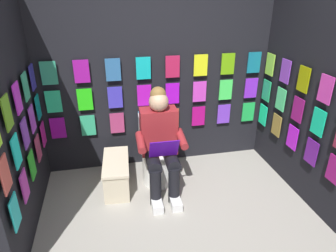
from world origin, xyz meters
name	(u,v)px	position (x,y,z in m)	size (l,w,h in m)	color
display_wall_back	(157,80)	(0.00, -1.73, 1.10)	(2.90, 0.14, 2.22)	black
display_wall_left	(307,95)	(-1.45, -0.84, 1.10)	(0.14, 1.68, 2.22)	black
display_wall_right	(11,118)	(1.45, -0.84, 1.10)	(0.14, 1.68, 2.22)	black
toilet	(157,154)	(0.09, -1.28, 0.33)	(0.41, 0.56, 0.77)	white
person_reading	(160,143)	(0.09, -1.05, 0.60)	(0.53, 0.69, 1.19)	maroon
comic_longbox_near	(117,174)	(0.59, -1.19, 0.18)	(0.33, 0.68, 0.35)	beige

